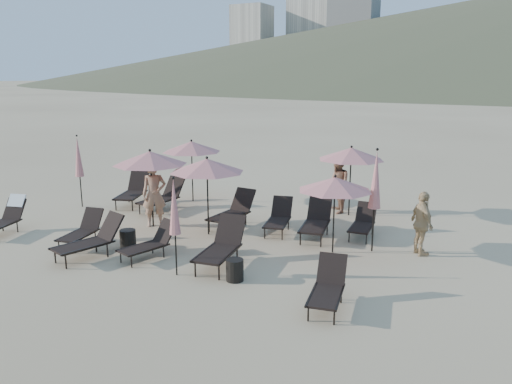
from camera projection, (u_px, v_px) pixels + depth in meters
The scene contains 27 objects.
ground at pixel (188, 268), 11.70m from camera, with size 800.00×800.00×0.00m, color #D6BA8C.
hotel_skyline at pixel (326, 40), 282.71m from camera, with size 109.00×82.00×55.00m.
lounger_0 at pixel (5, 217), 14.17m from camera, with size 0.97×1.70×1.01m.
lounger_1 at pixel (82, 230), 13.26m from camera, with size 0.84×1.56×0.85m.
lounger_2 at pixel (91, 239), 12.28m from camera, with size 1.11×1.85×1.00m.
lounger_3 at pixel (150, 242), 12.25m from camera, with size 0.95×1.58×0.85m.
lounger_4 at pixel (221, 245), 11.76m from camera, with size 0.96×1.91×1.05m.
lounger_5 at pixel (328, 287), 9.65m from camera, with size 0.84×1.60×0.87m.
lounger_6 at pixel (133, 191), 17.35m from camera, with size 1.28×1.97×1.06m.
lounger_7 at pixel (163, 196), 16.65m from camera, with size 0.82×1.82×1.02m.
lounger_8 at pixel (233, 211), 14.82m from camera, with size 0.78×1.81×1.02m.
lounger_9 at pixel (279, 217), 14.33m from camera, with size 0.95×1.66×0.90m.
lounger_10 at pixel (316, 220), 13.85m from camera, with size 0.98×1.85×1.01m.
lounger_11 at pixel (363, 222), 13.93m from camera, with size 0.68×1.52×0.85m.
umbrella_open_0 at pixel (150, 158), 14.49m from camera, with size 2.17×2.17×2.33m.
umbrella_open_1 at pixel (207, 166), 13.73m from camera, with size 2.08×2.08×2.24m.
umbrella_open_2 at pixel (335, 184), 12.32m from camera, with size 1.87×1.87×2.02m.
umbrella_open_3 at pixel (191, 147), 17.48m from camera, with size 2.07×2.07×2.23m.
umbrella_open_4 at pixel (351, 154), 15.67m from camera, with size 2.10×2.10×2.26m.
umbrella_closed_0 at pixel (174, 207), 10.92m from camera, with size 0.27×0.27×2.27m.
umbrella_closed_1 at pixel (376, 180), 12.39m from camera, with size 0.31×0.31×2.67m.
umbrella_closed_2 at pixel (78, 157), 16.76m from camera, with size 0.29×0.29×2.48m.
side_table_0 at pixel (128, 239), 13.02m from camera, with size 0.42×0.42×0.48m, color black.
side_table_1 at pixel (235, 270), 10.92m from camera, with size 0.39×0.39×0.49m, color black.
beachgoer_a at pixel (154, 194), 14.76m from camera, with size 0.70×0.46×1.93m, color #9F7356.
beachgoer_b at pixel (337, 184), 16.24m from camera, with size 0.91×0.71×1.87m, color #996B4F.
beachgoer_c at pixel (422, 224), 12.37m from camera, with size 0.96×0.40×1.63m, color tan.
Camera 1 is at (6.46, -9.03, 4.39)m, focal length 35.00 mm.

